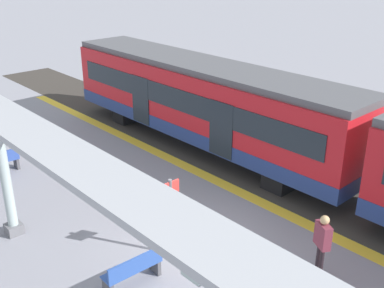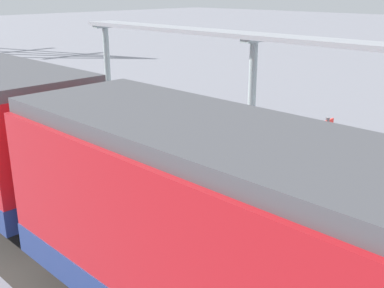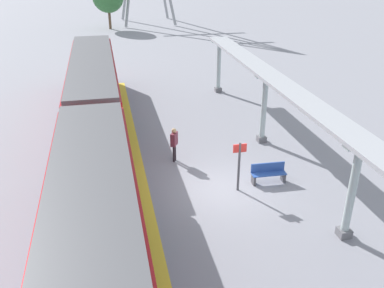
{
  "view_description": "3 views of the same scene",
  "coord_description": "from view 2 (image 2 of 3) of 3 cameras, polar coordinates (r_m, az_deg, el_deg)",
  "views": [
    {
      "loc": [
        7.02,
        7.79,
        7.47
      ],
      "look_at": [
        -1.8,
        -1.91,
        2.0
      ],
      "focal_mm": 43.54,
      "sensor_mm": 36.0,
      "label": 1
    },
    {
      "loc": [
        -9.68,
        -5.47,
        5.21
      ],
      "look_at": [
        -1.8,
        2.21,
        1.49
      ],
      "focal_mm": 43.36,
      "sensor_mm": 36.0,
      "label": 2
    },
    {
      "loc": [
        -4.55,
        -14.39,
        9.22
      ],
      "look_at": [
        -0.92,
        2.43,
        1.05
      ],
      "focal_mm": 38.79,
      "sensor_mm": 36.0,
      "label": 3
    }
  ],
  "objects": [
    {
      "name": "passenger_waiting_near_edge",
      "position": [
        12.32,
        -1.93,
        -1.04
      ],
      "size": [
        0.43,
        0.53,
        1.69
      ],
      "color": "black",
      "rests_on": "ground"
    },
    {
      "name": "bench_near_end",
      "position": [
        13.77,
        17.3,
        -2.46
      ],
      "size": [
        1.52,
        0.5,
        0.86
      ],
      "color": "#2D51A2",
      "rests_on": "ground"
    },
    {
      "name": "ground_plane",
      "position": [
        12.28,
        13.45,
        -6.98
      ],
      "size": [
        176.0,
        176.0,
        0.0
      ],
      "primitive_type": "plane",
      "color": "gray"
    },
    {
      "name": "canopy_pillar_fourth",
      "position": [
        22.47,
        -10.4,
        9.7
      ],
      "size": [
        1.1,
        0.44,
        3.59
      ],
      "color": "slate",
      "rests_on": "ground"
    },
    {
      "name": "canopy_beam",
      "position": [
        14.11,
        20.98,
        11.22
      ],
      "size": [
        1.2,
        25.8,
        0.16
      ],
      "primitive_type": "cube",
      "color": "#A8AAB2",
      "rests_on": "canopy_pillar_nearest"
    },
    {
      "name": "tactile_edge_strip",
      "position": [
        9.82,
        2.79,
        -13.35
      ],
      "size": [
        0.47,
        32.32,
        0.01
      ],
      "primitive_type": "cube",
      "color": "yellow",
      "rests_on": "ground"
    },
    {
      "name": "platform_info_sign",
      "position": [
        12.07,
        15.99,
        -0.83
      ],
      "size": [
        0.56,
        0.1,
        2.2
      ],
      "color": "#4C4C51",
      "rests_on": "ground"
    },
    {
      "name": "canopy_pillar_third",
      "position": [
        16.4,
        7.41,
        6.6
      ],
      "size": [
        1.1,
        0.44,
        3.59
      ],
      "color": "slate",
      "rests_on": "ground"
    }
  ]
}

